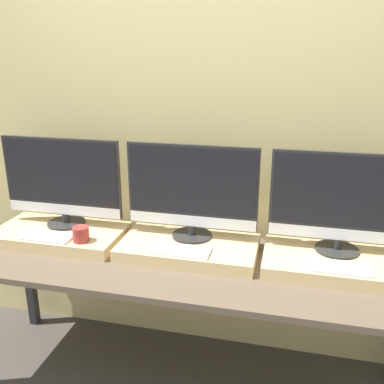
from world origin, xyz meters
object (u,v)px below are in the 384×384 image
monitor_left (62,180)px  keyboard_right (340,267)px  monitor_right (343,201)px  mug (81,234)px  monitor_center (192,190)px  keyboard_center (183,251)px  keyboard_left (48,236)px

monitor_left → keyboard_right: 1.46m
monitor_left → monitor_right: same height
mug → monitor_center: (0.53, 0.19, 0.21)m
monitor_left → keyboard_center: monitor_left is taller
monitor_left → mug: size_ratio=8.12×
keyboard_left → monitor_center: monitor_center is taller
monitor_right → monitor_left: bearing=180.0°
monitor_center → monitor_right: bearing=0.0°
keyboard_left → monitor_right: monitor_right is taller
keyboard_center → monitor_right: size_ratio=0.40×
mug → keyboard_center: bearing=0.0°
mug → monitor_right: size_ratio=0.12×
keyboard_right → monitor_right: bearing=90.0°
keyboard_center → keyboard_right: 0.71m
keyboard_left → mug: mug is taller
mug → keyboard_left: bearing=180.0°
monitor_center → keyboard_right: (0.71, -0.19, -0.25)m
monitor_left → keyboard_right: size_ratio=2.53×
monitor_center → keyboard_left: bearing=-165.4°
mug → monitor_right: monitor_right is taller
keyboard_left → keyboard_center: same height
mug → keyboard_right: 1.24m
monitor_center → monitor_right: size_ratio=1.00×
keyboard_center → keyboard_right: same height
keyboard_left → monitor_center: bearing=14.6°
keyboard_left → mug: (0.19, 0.00, 0.03)m
monitor_left → monitor_right: size_ratio=1.00×
monitor_right → keyboard_right: (-0.00, -0.19, -0.25)m
keyboard_left → monitor_center: 0.78m
monitor_left → keyboard_right: monitor_left is taller
keyboard_center → keyboard_left: bearing=180.0°
keyboard_left → keyboard_right: same height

